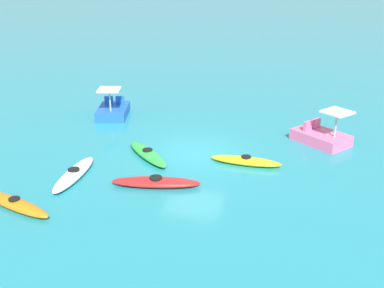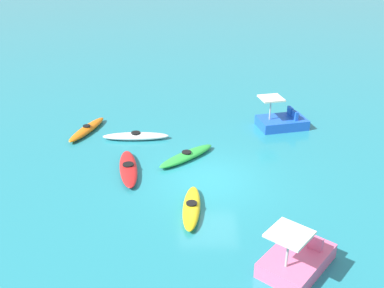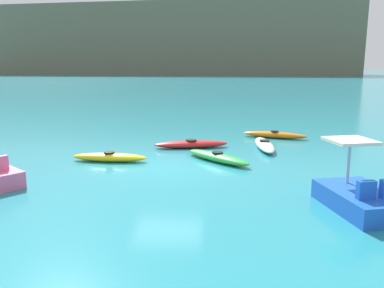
{
  "view_description": "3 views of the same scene",
  "coord_description": "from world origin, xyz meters",
  "px_view_note": "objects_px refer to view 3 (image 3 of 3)",
  "views": [
    {
      "loc": [
        -4.01,
        17.31,
        7.51
      ],
      "look_at": [
        0.09,
        0.09,
        0.44
      ],
      "focal_mm": 42.0,
      "sensor_mm": 36.0,
      "label": 1
    },
    {
      "loc": [
        -16.06,
        0.68,
        9.35
      ],
      "look_at": [
        2.52,
        0.69,
        0.4
      ],
      "focal_mm": 42.33,
      "sensor_mm": 36.0,
      "label": 2
    },
    {
      "loc": [
        1.63,
        -13.34,
        3.54
      ],
      "look_at": [
        0.82,
        1.13,
        0.62
      ],
      "focal_mm": 36.09,
      "sensor_mm": 36.0,
      "label": 3
    }
  ],
  "objects_px": {
    "kayak_white": "(264,145)",
    "kayak_yellow": "(109,157)",
    "kayak_orange": "(275,135)",
    "kayak_green": "(217,157)",
    "pedal_boat_blue": "(362,197)",
    "kayak_red": "(191,144)"
  },
  "relations": [
    {
      "from": "kayak_red",
      "to": "kayak_orange",
      "type": "distance_m",
      "value": 4.82
    },
    {
      "from": "kayak_yellow",
      "to": "pedal_boat_blue",
      "type": "bearing_deg",
      "value": -31.11
    },
    {
      "from": "kayak_orange",
      "to": "kayak_green",
      "type": "relative_size",
      "value": 1.19
    },
    {
      "from": "kayak_red",
      "to": "kayak_green",
      "type": "bearing_deg",
      "value": -64.95
    },
    {
      "from": "kayak_white",
      "to": "pedal_boat_blue",
      "type": "relative_size",
      "value": 1.2
    },
    {
      "from": "kayak_white",
      "to": "kayak_green",
      "type": "relative_size",
      "value": 1.19
    },
    {
      "from": "kayak_red",
      "to": "kayak_yellow",
      "type": "xyz_separation_m",
      "value": [
        -2.96,
        -2.67,
        -0.0
      ]
    },
    {
      "from": "kayak_white",
      "to": "kayak_red",
      "type": "height_order",
      "value": "same"
    },
    {
      "from": "kayak_white",
      "to": "kayak_yellow",
      "type": "bearing_deg",
      "value": -156.28
    },
    {
      "from": "kayak_red",
      "to": "pedal_boat_blue",
      "type": "distance_m",
      "value": 8.68
    },
    {
      "from": "kayak_yellow",
      "to": "pedal_boat_blue",
      "type": "height_order",
      "value": "pedal_boat_blue"
    },
    {
      "from": "kayak_red",
      "to": "kayak_green",
      "type": "distance_m",
      "value": 2.7
    },
    {
      "from": "kayak_red",
      "to": "kayak_yellow",
      "type": "relative_size",
      "value": 1.15
    },
    {
      "from": "pedal_boat_blue",
      "to": "kayak_orange",
      "type": "bearing_deg",
      "value": 93.74
    },
    {
      "from": "kayak_orange",
      "to": "kayak_green",
      "type": "xyz_separation_m",
      "value": [
        -2.92,
        -5.04,
        0.0
      ]
    },
    {
      "from": "kayak_red",
      "to": "pedal_boat_blue",
      "type": "relative_size",
      "value": 1.25
    },
    {
      "from": "kayak_yellow",
      "to": "kayak_green",
      "type": "height_order",
      "value": "same"
    },
    {
      "from": "kayak_yellow",
      "to": "kayak_orange",
      "type": "relative_size",
      "value": 0.91
    },
    {
      "from": "kayak_white",
      "to": "kayak_yellow",
      "type": "distance_m",
      "value": 6.75
    },
    {
      "from": "kayak_yellow",
      "to": "kayak_green",
      "type": "xyz_separation_m",
      "value": [
        4.1,
        0.23,
        -0.0
      ]
    },
    {
      "from": "kayak_white",
      "to": "kayak_orange",
      "type": "bearing_deg",
      "value": 71.96
    },
    {
      "from": "kayak_green",
      "to": "pedal_boat_blue",
      "type": "bearing_deg",
      "value": -53.69
    }
  ]
}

